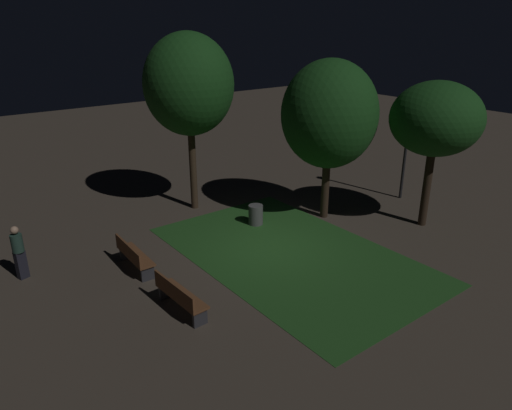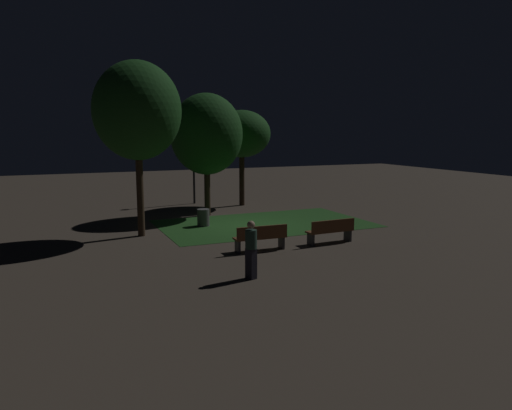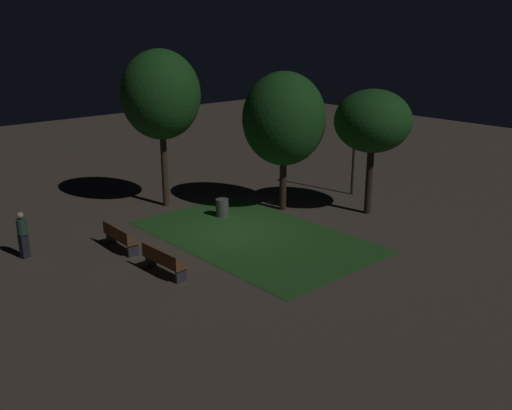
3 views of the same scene
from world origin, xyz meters
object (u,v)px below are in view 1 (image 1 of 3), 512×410
(trash_bin, at_px, (256,215))
(lamp_post_path_center, at_px, (408,129))
(bench_front_left, at_px, (133,255))
(tree_back_left, at_px, (189,85))
(pedestrian, at_px, (19,251))
(bench_near_trees, at_px, (179,296))
(tree_tall_center, at_px, (329,115))
(tree_left_canopy, at_px, (436,119))

(trash_bin, bearing_deg, lamp_post_path_center, 76.89)
(bench_front_left, relative_size, tree_back_left, 0.28)
(bench_front_left, xyz_separation_m, pedestrian, (-1.51, -2.72, 0.37))
(bench_front_left, distance_m, pedestrian, 3.13)
(tree_back_left, bearing_deg, bench_near_trees, -33.66)
(tree_back_left, bearing_deg, tree_tall_center, 41.99)
(lamp_post_path_center, bearing_deg, bench_near_trees, -81.30)
(tree_back_left, distance_m, lamp_post_path_center, 8.67)
(bench_near_trees, height_order, tree_tall_center, tree_tall_center)
(bench_front_left, height_order, tree_back_left, tree_back_left)
(tree_back_left, distance_m, tree_tall_center, 5.13)
(lamp_post_path_center, height_order, trash_bin, lamp_post_path_center)
(bench_front_left, height_order, trash_bin, bench_front_left)
(tree_tall_center, bearing_deg, tree_back_left, -138.01)
(pedestrian, bearing_deg, trash_bin, 82.31)
(tree_left_canopy, xyz_separation_m, tree_tall_center, (-2.69, -2.29, 0.02))
(lamp_post_path_center, xyz_separation_m, trash_bin, (-1.50, -6.43, -2.55))
(tree_left_canopy, bearing_deg, tree_tall_center, -139.62)
(bench_near_trees, relative_size, tree_left_canopy, 0.36)
(tree_back_left, height_order, tree_tall_center, tree_back_left)
(bench_near_trees, distance_m, pedestrian, 5.07)
(bench_front_left, xyz_separation_m, tree_back_left, (-3.24, 3.99, 4.24))
(bench_front_left, distance_m, tree_back_left, 6.67)
(trash_bin, xyz_separation_m, pedestrian, (-1.03, -7.62, 0.49))
(tree_tall_center, distance_m, pedestrian, 10.71)
(tree_back_left, relative_size, pedestrian, 4.08)
(tree_left_canopy, xyz_separation_m, tree_back_left, (-6.44, -5.67, 0.91))
(tree_left_canopy, distance_m, tree_back_left, 8.63)
(tree_tall_center, xyz_separation_m, lamp_post_path_center, (0.51, 3.95, -0.92))
(tree_back_left, bearing_deg, bench_front_left, -50.91)
(tree_back_left, height_order, pedestrian, tree_back_left)
(lamp_post_path_center, bearing_deg, tree_tall_center, -97.34)
(bench_front_left, bearing_deg, trash_bin, 95.56)
(tree_back_left, bearing_deg, tree_left_canopy, 41.33)
(trash_bin, bearing_deg, bench_front_left, -84.44)
(bench_front_left, relative_size, trash_bin, 2.49)
(tree_left_canopy, distance_m, tree_tall_center, 3.53)
(pedestrian, bearing_deg, lamp_post_path_center, 79.81)
(bench_near_trees, xyz_separation_m, lamp_post_path_center, (-1.73, 11.33, 2.43))
(bench_near_trees, relative_size, lamp_post_path_center, 0.43)
(tree_left_canopy, bearing_deg, bench_front_left, -108.33)
(bench_front_left, relative_size, tree_left_canopy, 0.36)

